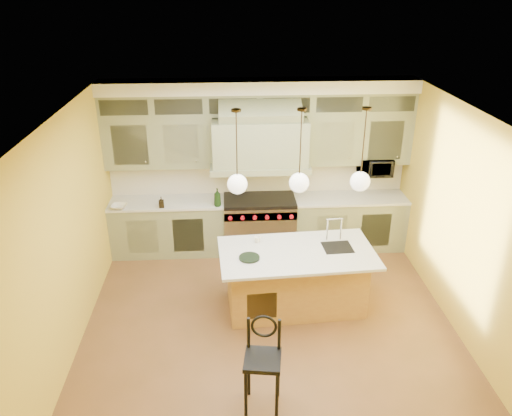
{
  "coord_description": "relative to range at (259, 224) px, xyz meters",
  "views": [
    {
      "loc": [
        -0.51,
        -5.49,
        4.35
      ],
      "look_at": [
        -0.14,
        0.7,
        1.46
      ],
      "focal_mm": 35.0,
      "sensor_mm": 36.0,
      "label": 1
    }
  ],
  "objects": [
    {
      "name": "back_cabinetry",
      "position": [
        0.0,
        0.09,
        0.94
      ],
      "size": [
        5.0,
        0.77,
        2.9
      ],
      "color": "gray",
      "rests_on": "floor"
    },
    {
      "name": "wall_right",
      "position": [
        2.5,
        -2.14,
        0.96
      ],
      "size": [
        0.0,
        5.0,
        5.0
      ],
      "primitive_type": "plane",
      "rotation": [
        1.57,
        0.0,
        -1.57
      ],
      "color": "gold",
      "rests_on": "ground"
    },
    {
      "name": "wall_left",
      "position": [
        -2.5,
        -2.14,
        0.96
      ],
      "size": [
        0.0,
        5.0,
        5.0
      ],
      "primitive_type": "plane",
      "rotation": [
        1.57,
        0.0,
        1.57
      ],
      "color": "gold",
      "rests_on": "ground"
    },
    {
      "name": "wall_back",
      "position": [
        0.0,
        0.36,
        0.96
      ],
      "size": [
        5.0,
        0.0,
        5.0
      ],
      "primitive_type": "plane",
      "rotation": [
        1.57,
        0.0,
        0.0
      ],
      "color": "gold",
      "rests_on": "ground"
    },
    {
      "name": "wall_front",
      "position": [
        0.0,
        -4.64,
        0.96
      ],
      "size": [
        5.0,
        0.0,
        5.0
      ],
      "primitive_type": "plane",
      "rotation": [
        -1.57,
        0.0,
        0.0
      ],
      "color": "gold",
      "rests_on": "ground"
    },
    {
      "name": "range",
      "position": [
        0.0,
        0.0,
        0.0
      ],
      "size": [
        1.2,
        0.74,
        0.96
      ],
      "color": "silver",
      "rests_on": "floor"
    },
    {
      "name": "oil_bottle_b",
      "position": [
        -1.61,
        -0.22,
        0.54
      ],
      "size": [
        0.09,
        0.09,
        0.18
      ],
      "primitive_type": "imported",
      "rotation": [
        0.0,
        0.0,
        0.09
      ],
      "color": "black",
      "rests_on": "back_cabinetry"
    },
    {
      "name": "oil_bottle_a",
      "position": [
        -0.7,
        -0.22,
        0.61
      ],
      "size": [
        0.13,
        0.13,
        0.31
      ],
      "primitive_type": "imported",
      "rotation": [
        0.0,
        0.0,
        0.14
      ],
      "color": "black",
      "rests_on": "back_cabinetry"
    },
    {
      "name": "floor",
      "position": [
        0.0,
        -2.14,
        -0.49
      ],
      "size": [
        5.0,
        5.0,
        0.0
      ],
      "primitive_type": "plane",
      "color": "brown",
      "rests_on": "ground"
    },
    {
      "name": "pendant_right",
      "position": [
        1.2,
        -1.69,
        1.46
      ],
      "size": [
        0.26,
        0.26,
        1.11
      ],
      "color": "#2D2319",
      "rests_on": "ceiling"
    },
    {
      "name": "microwave",
      "position": [
        1.95,
        0.11,
        0.96
      ],
      "size": [
        0.54,
        0.37,
        0.3
      ],
      "primitive_type": "imported",
      "color": "black",
      "rests_on": "back_cabinetry"
    },
    {
      "name": "pendant_center",
      "position": [
        0.4,
        -1.69,
        1.46
      ],
      "size": [
        0.26,
        0.26,
        1.11
      ],
      "color": "#2D2319",
      "rests_on": "ceiling"
    },
    {
      "name": "ceiling",
      "position": [
        0.0,
        -2.14,
        2.41
      ],
      "size": [
        5.0,
        5.0,
        0.0
      ],
      "primitive_type": "plane",
      "rotation": [
        3.14,
        0.0,
        0.0
      ],
      "color": "white",
      "rests_on": "wall_back"
    },
    {
      "name": "kitchen_island",
      "position": [
        0.41,
        -1.7,
        -0.01
      ],
      "size": [
        2.19,
        1.27,
        1.35
      ],
      "rotation": [
        0.0,
        0.0,
        0.06
      ],
      "color": "#A6723B",
      "rests_on": "floor"
    },
    {
      "name": "pendant_left",
      "position": [
        -0.4,
        -1.69,
        1.46
      ],
      "size": [
        0.26,
        0.26,
        1.11
      ],
      "color": "#2D2319",
      "rests_on": "ceiling"
    },
    {
      "name": "counter_stool",
      "position": [
        -0.19,
        -3.51,
        0.15
      ],
      "size": [
        0.44,
        0.44,
        1.11
      ],
      "rotation": [
        0.0,
        0.0,
        -0.14
      ],
      "color": "black",
      "rests_on": "floor"
    },
    {
      "name": "cup",
      "position": [
        -0.12,
        -1.44,
        0.48
      ],
      "size": [
        0.11,
        0.11,
        0.09
      ],
      "primitive_type": "imported",
      "rotation": [
        0.0,
        0.0,
        0.17
      ],
      "color": "white",
      "rests_on": "kitchen_island"
    },
    {
      "name": "fruit_bowl",
      "position": [
        -2.29,
        -0.22,
        0.49
      ],
      "size": [
        0.28,
        0.28,
        0.06
      ],
      "primitive_type": "imported",
      "rotation": [
        0.0,
        0.0,
        -0.13
      ],
      "color": "silver",
      "rests_on": "back_cabinetry"
    }
  ]
}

